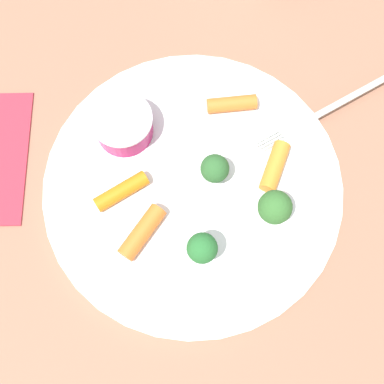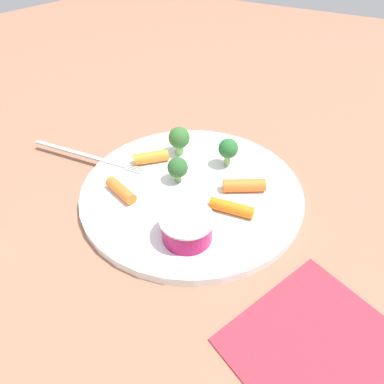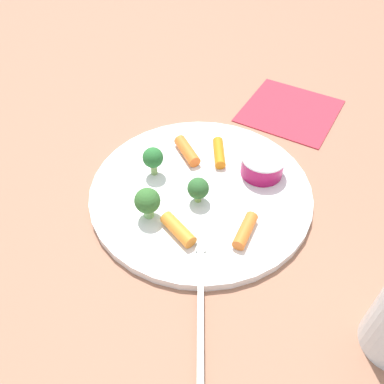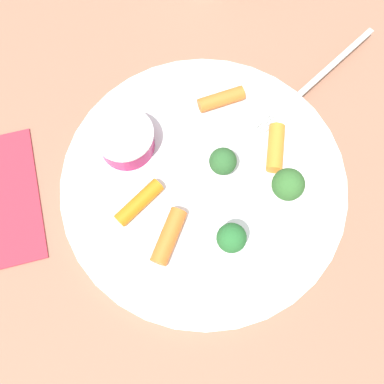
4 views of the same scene
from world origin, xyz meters
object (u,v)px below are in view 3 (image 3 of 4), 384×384
Objects in this scene: plate at (201,191)px; fork at (201,305)px; carrot_stick_0 at (245,230)px; broccoli_floret_1 at (147,201)px; carrot_stick_2 at (178,229)px; napkin at (290,110)px; broccoli_floret_0 at (200,189)px; broccoli_floret_2 at (153,158)px; carrot_stick_1 at (187,151)px; carrot_stick_3 at (219,153)px; sauce_cup at (262,165)px.

fork is at bearing -80.74° from plate.
carrot_stick_0 is 0.26× the size of fork.
broccoli_floret_1 is at bearing -133.70° from plate.
napkin is at bearing 66.19° from carrot_stick_2.
broccoli_floret_2 is at bearing 150.94° from broccoli_floret_0.
broccoli_floret_1 is (-0.06, -0.06, 0.03)m from plate.
napkin is at bearing 46.47° from carrot_stick_1.
carrot_stick_0 is at bearing 69.86° from fork.
broccoli_floret_1 reaches higher than carrot_stick_1.
napkin is (0.12, 0.25, -0.03)m from broccoli_floret_0.
carrot_stick_3 is at bearing -124.25° from napkin.
carrot_stick_0 is at bearing -32.45° from broccoli_floret_2.
broccoli_floret_1 is 0.05m from carrot_stick_2.
sauce_cup is 0.07m from carrot_stick_3.
sauce_cup is at bearing -102.90° from napkin.
carrot_stick_2 reaches higher than fork.
broccoli_floret_0 is (-0.08, -0.07, 0.01)m from sauce_cup.
carrot_stick_3 is 0.37× the size of napkin.
carrot_stick_1 is 1.09× the size of carrot_stick_2.
sauce_cup is 1.20× the size of carrot_stick_0.
carrot_stick_0 is 0.30m from napkin.
carrot_stick_0 reaches higher than napkin.
broccoli_floret_2 is at bearing 165.94° from plate.
carrot_stick_1 is at bearing 78.00° from broccoli_floret_1.
carrot_stick_2 is at bearing -27.58° from broccoli_floret_1.
napkin is at bearing 64.49° from broccoli_floret_0.
broccoli_floret_0 is 0.15m from fork.
carrot_stick_0 is 0.34× the size of napkin.
carrot_stick_1 is (-0.03, 0.09, -0.01)m from broccoli_floret_0.
carrot_stick_0 is 0.92× the size of carrot_stick_3.
broccoli_floret_2 is at bearing -169.36° from sauce_cup.
carrot_stick_1 and carrot_stick_2 have the same top height.
carrot_stick_2 is (0.02, -0.15, -0.00)m from carrot_stick_1.
carrot_stick_1 reaches higher than napkin.
carrot_stick_0 is (0.07, -0.07, 0.01)m from plate.
broccoli_floret_0 is 0.07m from broccoli_floret_1.
fork reaches higher than plate.
broccoli_floret_0 is 0.09m from carrot_stick_1.
broccoli_floret_2 is 0.28m from napkin.
broccoli_floret_0 reaches higher than carrot_stick_2.
carrot_stick_3 is at bearing 110.06° from carrot_stick_0.
broccoli_floret_0 is 0.84× the size of broccoli_floret_2.
plate is 0.04m from broccoli_floret_0.
fork is at bearing -87.04° from carrot_stick_3.
sauce_cup is 0.31× the size of fork.
sauce_cup is at bearing 29.76° from plate.
fork is (0.06, -0.24, -0.01)m from carrot_stick_1.
broccoli_floret_2 is (-0.15, -0.03, 0.01)m from sauce_cup.
napkin is (0.09, 0.39, -0.01)m from fork.
fork is (0.01, -0.24, -0.01)m from carrot_stick_3.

